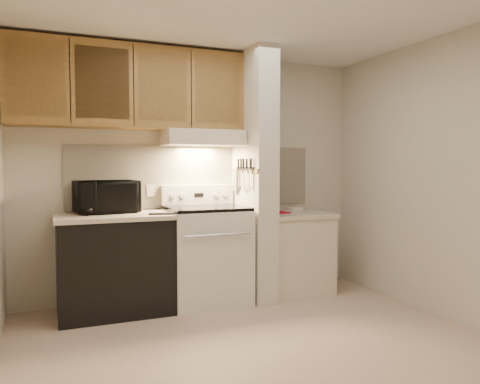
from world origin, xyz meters
TOP-DOWN VIEW (x-y plane):
  - floor at (0.00, 0.00)m, footprint 3.60×3.60m
  - ceiling at (0.00, 0.00)m, footprint 3.60×3.60m
  - wall_back at (0.00, 1.50)m, footprint 3.60×2.50m
  - wall_right at (1.80, 0.00)m, footprint 0.02×3.00m
  - backsplash at (0.00, 1.49)m, footprint 2.60×0.02m
  - range_body at (0.00, 1.16)m, footprint 0.76×0.65m
  - oven_window at (0.00, 0.84)m, footprint 0.50×0.01m
  - oven_handle at (0.00, 0.80)m, footprint 0.65×0.02m
  - cooktop at (0.00, 1.16)m, footprint 0.74×0.64m
  - range_backguard at (0.00, 1.44)m, footprint 0.76×0.08m
  - range_display at (0.00, 1.40)m, footprint 0.10×0.01m
  - range_knob_left_outer at (-0.28, 1.40)m, footprint 0.05×0.02m
  - range_knob_left_inner at (-0.18, 1.40)m, footprint 0.05×0.02m
  - range_knob_right_inner at (0.18, 1.40)m, footprint 0.05×0.02m
  - range_knob_right_outer at (0.28, 1.40)m, footprint 0.05×0.02m
  - dishwasher_front at (-0.88, 1.17)m, footprint 1.00×0.63m
  - left_countertop at (-0.88, 1.17)m, footprint 1.04×0.67m
  - spoon_rest at (-0.48, 0.97)m, footprint 0.25×0.13m
  - teal_jar at (-0.83, 1.39)m, footprint 0.09×0.09m
  - outlet at (-0.48, 1.48)m, footprint 0.08×0.01m
  - microwave at (-0.93, 1.31)m, footprint 0.60×0.46m
  - partition_pillar at (0.51, 1.15)m, footprint 0.22×0.70m
  - pillar_trim at (0.39, 1.15)m, footprint 0.01×0.70m
  - knife_strip at (0.39, 1.10)m, footprint 0.02×0.42m
  - knife_blade_a at (0.38, 0.94)m, footprint 0.01×0.03m
  - knife_handle_a at (0.38, 0.93)m, footprint 0.02×0.02m
  - knife_blade_b at (0.38, 1.03)m, footprint 0.01×0.04m
  - knife_handle_b at (0.38, 1.03)m, footprint 0.02×0.02m
  - knife_blade_c at (0.38, 1.10)m, footprint 0.01×0.04m
  - knife_handle_c at (0.38, 1.11)m, footprint 0.02×0.02m
  - knife_blade_d at (0.38, 1.18)m, footprint 0.01×0.04m
  - knife_handle_d at (0.38, 1.17)m, footprint 0.02×0.02m
  - knife_blade_e at (0.38, 1.25)m, footprint 0.01×0.04m
  - knife_handle_e at (0.38, 1.25)m, footprint 0.02×0.02m
  - oven_mitt at (0.38, 1.32)m, footprint 0.03×0.10m
  - right_cab_base at (0.97, 1.15)m, footprint 0.70×0.60m
  - right_countertop at (0.97, 1.15)m, footprint 0.74×0.64m
  - red_folder at (0.79, 1.25)m, footprint 0.25×0.32m
  - white_box at (1.09, 1.33)m, footprint 0.15×0.11m
  - range_hood at (0.00, 1.28)m, footprint 0.78×0.44m
  - hood_lip at (0.00, 1.07)m, footprint 0.78×0.04m
  - upper_cabinets at (-0.69, 1.32)m, footprint 2.18×0.33m
  - cab_door_a at (-1.51, 1.17)m, footprint 0.46×0.01m
  - cab_gap_a at (-1.23, 1.16)m, footprint 0.01×0.01m
  - cab_door_b at (-0.96, 1.17)m, footprint 0.46×0.01m
  - cab_gap_b at (-0.69, 1.16)m, footprint 0.01×0.01m
  - cab_door_c at (-0.42, 1.17)m, footprint 0.46×0.01m
  - cab_gap_c at (-0.14, 1.16)m, footprint 0.01×0.01m
  - cab_door_d at (0.13, 1.17)m, footprint 0.46×0.01m

SIDE VIEW (x-z plane):
  - floor at x=0.00m, z-range 0.00..0.00m
  - right_cab_base at x=0.97m, z-range 0.00..0.81m
  - dishwasher_front at x=-0.88m, z-range 0.00..0.87m
  - range_body at x=0.00m, z-range 0.00..0.92m
  - oven_window at x=0.00m, z-range 0.35..0.65m
  - oven_handle at x=0.00m, z-range 0.71..0.73m
  - right_countertop at x=0.97m, z-range 0.81..0.85m
  - red_folder at x=0.79m, z-range 0.85..0.86m
  - white_box at x=1.09m, z-range 0.85..0.89m
  - left_countertop at x=-0.88m, z-range 0.87..0.91m
  - spoon_rest at x=-0.48m, z-range 0.91..0.93m
  - cooktop at x=0.00m, z-range 0.92..0.95m
  - teal_jar at x=-0.83m, z-range 0.91..1.01m
  - range_backguard at x=0.00m, z-range 0.95..1.15m
  - range_display at x=0.00m, z-range 1.03..1.07m
  - range_knob_left_outer at x=-0.28m, z-range 1.03..1.07m
  - range_knob_left_inner at x=-0.18m, z-range 1.03..1.07m
  - range_knob_right_inner at x=0.18m, z-range 1.03..1.07m
  - range_knob_right_outer at x=0.28m, z-range 1.03..1.07m
  - microwave at x=-0.93m, z-range 0.91..1.21m
  - outlet at x=-0.48m, z-range 1.04..1.16m
  - knife_blade_c at x=0.38m, z-range 1.10..1.30m
  - oven_mitt at x=0.38m, z-range 1.09..1.32m
  - knife_blade_b at x=0.38m, z-range 1.12..1.30m
  - knife_blade_e at x=0.38m, z-range 1.12..1.30m
  - knife_blade_a at x=0.38m, z-range 1.14..1.30m
  - knife_blade_d at x=0.38m, z-range 1.14..1.30m
  - backsplash at x=0.00m, z-range 0.92..1.55m
  - wall_back at x=0.00m, z-range 1.24..1.26m
  - wall_right at x=1.80m, z-range 0.00..2.50m
  - partition_pillar at x=0.51m, z-range 0.00..2.50m
  - pillar_trim at x=0.39m, z-range 1.28..1.32m
  - knife_strip at x=0.39m, z-range 1.30..1.34m
  - knife_handle_a at x=0.38m, z-range 1.32..1.42m
  - knife_handle_b at x=0.38m, z-range 1.32..1.42m
  - knife_handle_c at x=0.38m, z-range 1.32..1.42m
  - knife_handle_d at x=0.38m, z-range 1.32..1.42m
  - knife_handle_e at x=0.38m, z-range 1.32..1.42m
  - hood_lip at x=0.00m, z-range 1.55..1.61m
  - range_hood at x=0.00m, z-range 1.55..1.70m
  - upper_cabinets at x=-0.69m, z-range 1.70..2.47m
  - cab_door_a at x=-1.51m, z-range 1.77..2.40m
  - cab_gap_a at x=-1.23m, z-range 1.72..2.45m
  - cab_door_b at x=-0.96m, z-range 1.77..2.40m
  - cab_gap_b at x=-0.69m, z-range 1.72..2.45m
  - cab_door_c at x=-0.42m, z-range 1.77..2.40m
  - cab_gap_c at x=-0.14m, z-range 1.72..2.45m
  - cab_door_d at x=0.13m, z-range 1.77..2.40m
  - ceiling at x=0.00m, z-range 2.50..2.50m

